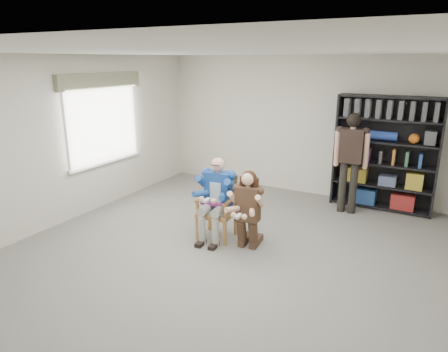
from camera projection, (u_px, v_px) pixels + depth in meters
The scene contains 8 objects.
room_shell at pixel (215, 164), 5.22m from camera, with size 6.00×7.00×2.80m, color silver, non-canonical shape.
floor at pixel (216, 260), 5.62m from camera, with size 6.00×7.00×0.01m, color slate.
window_left at pixel (104, 120), 7.36m from camera, with size 0.16×2.00×1.75m, color silver, non-canonical shape.
armchair at pixel (217, 208), 6.19m from camera, with size 0.58×0.56×1.00m, color #9D5936, non-canonical shape.
seated_man at pixel (217, 199), 6.15m from camera, with size 0.56×0.78×1.30m, color navy, non-canonical shape.
kneeling_woman at pixel (247, 211), 5.80m from camera, with size 0.50×0.80×1.19m, color #3B291D, non-canonical shape.
bookshelf at pixel (385, 154), 7.30m from camera, with size 1.80×0.38×2.10m, color black, non-canonical shape.
standing_man at pixel (350, 164), 7.14m from camera, with size 0.56×0.31×1.82m, color black, non-canonical shape.
Camera 1 is at (2.52, -4.38, 2.72)m, focal length 32.00 mm.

